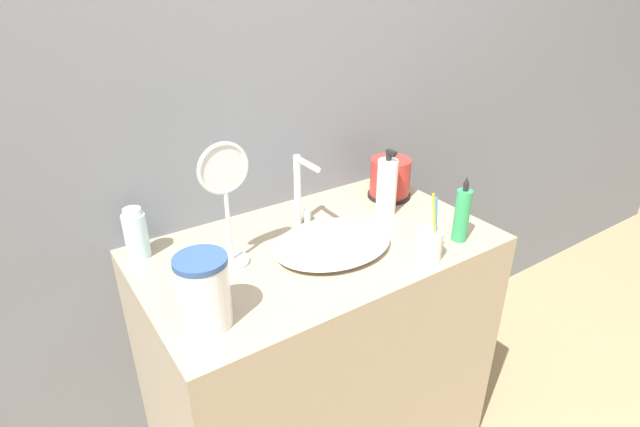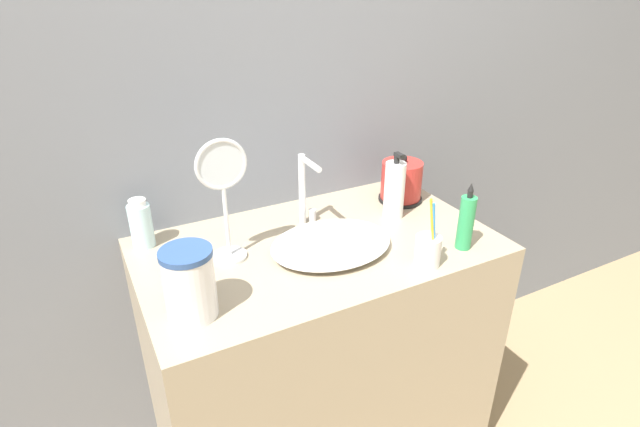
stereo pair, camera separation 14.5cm
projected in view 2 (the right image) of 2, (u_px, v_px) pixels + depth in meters
wall_back at (270, 79)px, 1.56m from camera, size 6.00×0.04×2.60m
vanity_counter at (319, 355)px, 1.69m from camera, size 1.06×0.62×0.87m
sink_basin at (331, 243)px, 1.45m from camera, size 0.36×0.28×0.04m
faucet at (305, 188)px, 1.55m from camera, size 0.06×0.13×0.23m
electric_kettle at (401, 183)px, 1.74m from camera, size 0.15×0.15×0.17m
toothbrush_cup at (428, 250)px, 1.37m from camera, size 0.07×0.07×0.21m
lotion_bottle at (394, 190)px, 1.61m from camera, size 0.07×0.07×0.22m
shampoo_bottle at (466, 222)px, 1.43m from camera, size 0.05×0.05×0.21m
mouthwash_bottle at (141, 224)px, 1.45m from camera, size 0.06×0.06×0.15m
vanity_mirror at (224, 191)px, 1.33m from camera, size 0.14×0.10×0.35m
water_pitcher at (190, 283)px, 1.15m from camera, size 0.12×0.12×0.18m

